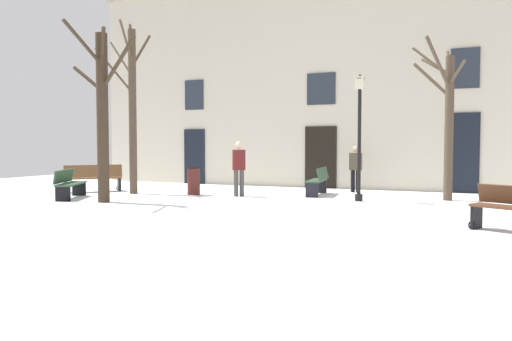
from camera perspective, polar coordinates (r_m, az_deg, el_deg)
name	(u,v)px	position (r m, az deg, el deg)	size (l,w,h in m)	color
ground_plane	(231,213)	(12.12, -2.79, -4.74)	(30.55, 30.55, 0.00)	white
building_facade	(321,77)	(19.32, 7.34, 10.42)	(19.10, 0.60, 8.17)	beige
tree_left_of_center	(102,111)	(14.81, -16.87, 6.39)	(2.43, 2.01, 4.80)	#382B1E
tree_near_facade	(132,104)	(17.20, -13.74, 7.27)	(1.51, 1.89, 5.72)	#4C3D2D
tree_center	(447,116)	(15.68, 20.65, 5.72)	(1.57, 2.12, 4.59)	#4C3D2D
streetlamp	(359,123)	(14.75, 11.54, 5.20)	(0.30, 0.30, 3.61)	black
litter_bin	(194,181)	(16.40, -7.01, -1.17)	(0.43, 0.43, 0.89)	#4C1E19
bench_far_corner	(318,180)	(16.28, 7.01, -1.12)	(0.64, 1.72, 0.89)	#2D4C33
bench_by_litter_bin	(93,178)	(18.17, -17.84, -0.77)	(1.64, 1.73, 0.93)	brown
bench_near_lamp	(69,183)	(16.22, -20.23, -1.38)	(1.23, 1.79, 0.87)	#2D4C33
person_near_bench	(239,166)	(15.80, -1.93, 0.52)	(0.44, 0.40, 1.71)	#403D3A
person_strolling	(356,167)	(17.42, 11.11, 0.39)	(0.41, 0.27, 1.57)	black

